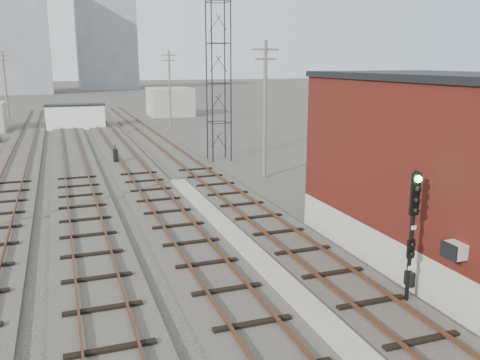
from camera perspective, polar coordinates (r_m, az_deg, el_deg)
name	(u,v)px	position (r m, az deg, el deg)	size (l,w,h in m)	color
ground	(115,126)	(63.82, -13.89, 5.88)	(320.00, 320.00, 0.00)	#282621
track_right	(172,153)	(43.62, -7.68, 3.08)	(3.20, 90.00, 0.39)	#332D28
track_mid_right	(124,155)	(42.99, -12.91, 2.72)	(3.20, 90.00, 0.39)	#332D28
track_mid_left	(73,158)	(42.72, -18.23, 2.32)	(3.20, 90.00, 0.39)	#332D28
track_left	(19,162)	(42.83, -23.58, 1.91)	(3.20, 90.00, 0.39)	#332D28
platform_curb	(258,261)	(19.83, 2.05, -9.08)	(0.90, 28.00, 0.26)	gray
brick_building	(450,170)	(20.82, 22.50, 1.06)	(6.54, 12.20, 7.22)	gray
lattice_tower	(218,64)	(39.85, -2.44, 12.93)	(1.60, 1.60, 15.00)	black
utility_pole_left_c	(5,84)	(73.36, -24.84, 9.72)	(1.80, 0.24, 9.00)	#595147
utility_pole_right_a	(265,106)	(33.71, 2.82, 8.30)	(1.80, 0.24, 9.00)	#595147
utility_pole_right_b	(170,86)	(62.45, -7.90, 10.40)	(1.80, 0.24, 9.00)	#595147
apartment_left	(0,30)	(138.74, -25.36, 14.95)	(22.00, 14.00, 30.00)	gray
apartment_right	(106,43)	(153.81, -14.79, 14.70)	(16.00, 12.00, 26.00)	gray
shed_right	(170,102)	(74.85, -7.87, 8.69)	(6.00, 6.00, 4.00)	gray
signal_mast	(413,227)	(16.59, 18.82, -5.06)	(0.40, 0.42, 4.42)	gray
switch_stand	(116,156)	(39.71, -13.79, 2.65)	(0.36, 0.36, 1.41)	black
site_trailer	(76,116)	(62.72, -17.96, 6.82)	(6.88, 3.24, 2.84)	white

